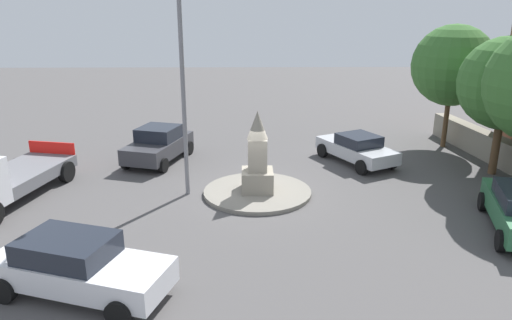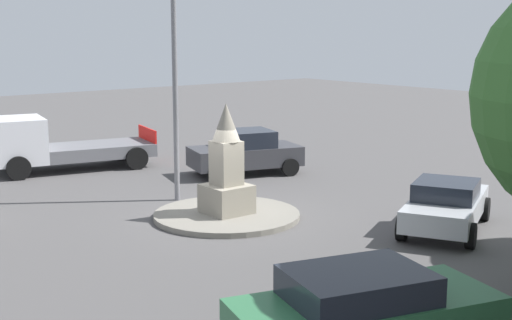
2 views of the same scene
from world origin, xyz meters
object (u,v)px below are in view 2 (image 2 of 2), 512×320
object	(u,v)px
monument	(226,169)
streetlamp	(174,28)
car_silver_near_island	(446,205)
truck_white_waiting	(50,145)
car_green_approaching	(364,312)
car_dark_grey_parked_left	(246,152)

from	to	relation	value
monument	streetlamp	size ratio (longest dim) A/B	0.35
car_silver_near_island	truck_white_waiting	size ratio (longest dim) A/B	0.70
streetlamp	monument	bearing A→B (deg)	88.65
streetlamp	car_green_approaching	world-z (taller)	streetlamp
car_dark_grey_parked_left	truck_white_waiting	bearing A→B (deg)	-43.28
car_green_approaching	car_silver_near_island	bearing A→B (deg)	-152.75
streetlamp	car_silver_near_island	bearing A→B (deg)	116.99
car_dark_grey_parked_left	car_green_approaching	size ratio (longest dim) A/B	0.92
car_dark_grey_parked_left	car_green_approaching	bearing A→B (deg)	59.31
monument	streetlamp	world-z (taller)	streetlamp
car_dark_grey_parked_left	car_silver_near_island	bearing A→B (deg)	87.43
streetlamp	truck_white_waiting	size ratio (longest dim) A/B	1.39
car_silver_near_island	truck_white_waiting	xyz separation A→B (m)	(4.86, -13.94, 0.29)
car_green_approaching	car_silver_near_island	xyz separation A→B (m)	(-7.10, -3.66, -0.09)
car_green_approaching	car_dark_grey_parked_left	bearing A→B (deg)	-120.69
streetlamp	car_silver_near_island	distance (m)	9.25
car_silver_near_island	car_dark_grey_parked_left	bearing A→B (deg)	-92.57
truck_white_waiting	car_dark_grey_parked_left	bearing A→B (deg)	136.72
monument	truck_white_waiting	distance (m)	9.45
monument	car_dark_grey_parked_left	bearing A→B (deg)	-133.06
car_green_approaching	car_silver_near_island	world-z (taller)	car_green_approaching
monument	truck_white_waiting	world-z (taller)	monument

